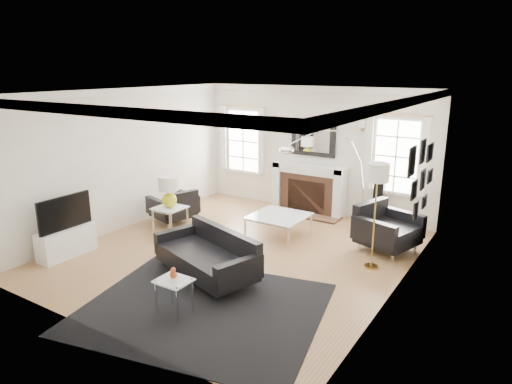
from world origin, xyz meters
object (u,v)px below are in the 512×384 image
Objects in this scene: armchair_left at (175,207)px; arc_floor_lamp at (326,174)px; fireplace at (308,189)px; gourd_lamp at (169,190)px; coffee_table at (279,217)px; sofa at (209,257)px; armchair_right at (385,229)px.

armchair_left is 3.23m from arc_floor_lamp.
fireplace is 3.25m from gourd_lamp.
fireplace is 1.76m from coffee_table.
armchair_left is 1.74× the size of gourd_lamp.
armchair_left is at bearing -154.23° from arc_floor_lamp.
sofa is at bearing -36.60° from armchair_left.
sofa reaches higher than armchair_left.
sofa is 3.28× the size of gourd_lamp.
arc_floor_lamp is at bearing -46.17° from fireplace.
sofa is at bearing -92.32° from coffee_table.
coffee_table is at bearing 9.67° from armchair_left.
fireplace is at bearing 61.22° from gourd_lamp.
gourd_lamp is at bearing -118.78° from fireplace.
armchair_right is 1.22× the size of coffee_table.
fireplace reaches higher than sofa.
armchair_left is at bearing 126.89° from gourd_lamp.
fireplace is 0.85× the size of sofa.
coffee_table is (0.08, 2.04, 0.09)m from sofa.
coffee_table is at bearing -164.90° from armchair_right.
armchair_left is (-2.08, -2.13, -0.21)m from fireplace.
arc_floor_lamp reaches higher than fireplace.
armchair_left reaches higher than coffee_table.
armchair_right reaches higher than armchair_left.
gourd_lamp is at bearing -148.63° from coffee_table.
sofa is 1.97× the size of coffee_table.
fireplace is 0.82× the size of arc_floor_lamp.
arc_floor_lamp is (-1.39, 0.46, 0.74)m from armchair_right.
coffee_table is 2.15m from gourd_lamp.
gourd_lamp is 3.09m from arc_floor_lamp.
sofa is at bearing -101.19° from arc_floor_lamp.
armchair_left is 1.04× the size of coffee_table.
armchair_left is at bearing -167.85° from armchair_right.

